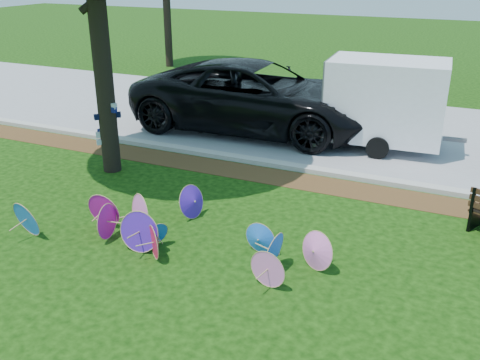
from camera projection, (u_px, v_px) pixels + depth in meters
name	position (u px, v px, depth m)	size (l,w,h in m)	color
ground	(167.00, 263.00, 9.36)	(90.00, 90.00, 0.00)	black
mulch_strip	(263.00, 175.00, 13.15)	(90.00, 1.00, 0.01)	#472D16
curb	(274.00, 164.00, 13.71)	(90.00, 0.30, 0.12)	#B7B5AD
street	(320.00, 124.00, 17.22)	(90.00, 8.00, 0.01)	gray
parasol_pile	(166.00, 228.00, 9.81)	(6.07, 2.57, 0.83)	#4C1BB9
black_van	(256.00, 97.00, 16.26)	(3.46, 7.51, 2.09)	black
cargo_trailer	(386.00, 100.00, 14.56)	(3.08, 1.95, 2.76)	white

